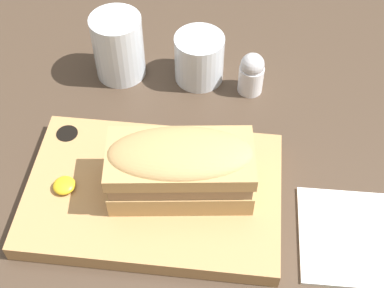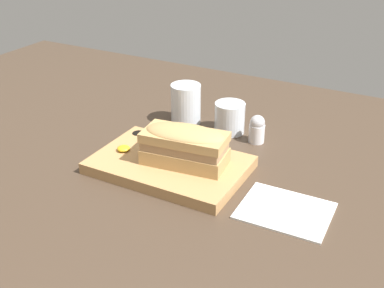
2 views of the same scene
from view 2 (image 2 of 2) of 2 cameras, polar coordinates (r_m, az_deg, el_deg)
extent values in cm
cube|color=#423326|center=(97.56, -1.80, -4.23)|extent=(191.34, 125.54, 2.00)
cube|color=tan|center=(98.36, -2.65, -2.49)|extent=(30.61, 20.05, 2.34)
cylinder|color=black|center=(109.45, -6.36, 1.03)|extent=(2.81, 2.81, 1.17)
cube|color=tan|center=(95.88, -0.86, -1.45)|extent=(17.47, 9.95, 3.06)
cube|color=#9E7A56|center=(94.73, -0.87, -0.17)|extent=(16.77, 9.55, 1.78)
cube|color=tan|center=(93.91, -0.88, 0.80)|extent=(17.47, 9.95, 1.84)
ellipsoid|color=tan|center=(93.57, -0.88, 1.22)|extent=(17.12, 9.75, 2.76)
ellipsoid|color=gold|center=(101.94, -8.09, -0.51)|extent=(2.70, 2.70, 1.08)
cylinder|color=silver|center=(117.49, -0.73, 4.77)|extent=(7.29, 7.29, 9.80)
cylinder|color=silver|center=(118.47, -0.73, 3.66)|extent=(6.42, 6.42, 4.41)
cylinder|color=silver|center=(113.47, 4.49, 3.13)|extent=(7.14, 7.14, 7.26)
cylinder|color=#470A14|center=(113.67, 4.48, 2.90)|extent=(6.43, 6.43, 5.86)
cube|color=white|center=(88.01, 10.98, -7.77)|extent=(16.09, 13.09, 0.40)
cylinder|color=white|center=(109.98, 7.67, 1.25)|extent=(3.58, 3.58, 4.21)
sphere|color=#B7B7BC|center=(108.81, 7.76, 2.54)|extent=(3.40, 3.40, 3.40)
camera|label=1|loc=(0.52, -18.47, 32.01)|focal=50.00mm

